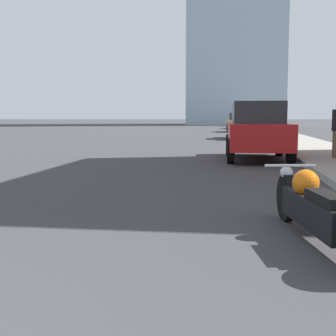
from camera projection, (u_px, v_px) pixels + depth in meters
sidewalk at (269, 131)px, 40.06m from camera, size 2.55×240.00×0.15m
motorcycle at (314, 208)px, 4.85m from camera, size 0.73×2.62×0.73m
parked_car_red at (257, 131)px, 14.11m from camera, size 1.93×4.31×1.74m
parked_car_black at (247, 125)px, 27.12m from camera, size 2.20×4.47×1.60m
parked_car_yellow at (239, 122)px, 38.88m from camera, size 2.12×3.97×1.59m
parked_car_silver at (240, 121)px, 48.89m from camera, size 2.09×4.14×1.49m
parked_car_green at (239, 120)px, 60.02m from camera, size 1.95×4.48×1.66m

